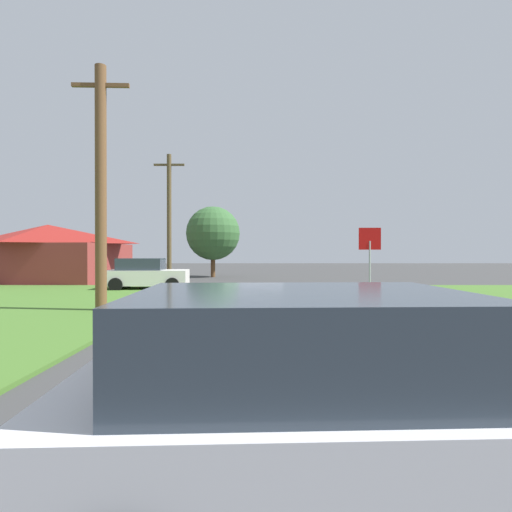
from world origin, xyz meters
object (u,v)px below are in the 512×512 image
at_px(car_behind_on_main_road, 347,408).
at_px(utility_pole_near, 101,186).
at_px(stop_sign, 370,249).
at_px(utility_pole_mid, 169,217).
at_px(parked_car_near_building, 146,274).
at_px(barn, 48,253).
at_px(oak_tree_left, 213,233).

distance_m(car_behind_on_main_road, utility_pole_near, 12.19).
height_order(stop_sign, utility_pole_mid, utility_pole_mid).
relative_size(parked_car_near_building, barn, 0.44).
relative_size(car_behind_on_main_road, oak_tree_left, 0.75).
relative_size(stop_sign, utility_pole_near, 0.36).
relative_size(parked_car_near_building, oak_tree_left, 0.74).
bearing_deg(oak_tree_left, utility_pole_near, -94.52).
bearing_deg(utility_pole_near, oak_tree_left, 85.48).
bearing_deg(barn, utility_pole_near, -58.21).
distance_m(stop_sign, barn, 21.23).
xyz_separation_m(stop_sign, barn, (-17.80, 11.56, -0.15)).
height_order(utility_pole_near, oak_tree_left, utility_pole_near).
xyz_separation_m(car_behind_on_main_road, utility_pole_mid, (-5.76, 21.79, 3.20)).
height_order(parked_car_near_building, oak_tree_left, oak_tree_left).
bearing_deg(parked_car_near_building, utility_pole_mid, 78.55).
relative_size(parked_car_near_building, car_behind_on_main_road, 0.98).
xyz_separation_m(parked_car_near_building, utility_pole_mid, (0.49, 3.33, 3.20)).
relative_size(car_behind_on_main_road, utility_pole_near, 0.53).
height_order(utility_pole_near, barn, utility_pole_near).
distance_m(stop_sign, car_behind_on_main_road, 13.29).
bearing_deg(oak_tree_left, stop_sign, -66.07).
bearing_deg(car_behind_on_main_road, stop_sign, 71.74).
xyz_separation_m(oak_tree_left, barn, (-10.17, -5.65, -1.56)).
height_order(car_behind_on_main_road, utility_pole_mid, utility_pole_mid).
relative_size(utility_pole_near, oak_tree_left, 1.41).
xyz_separation_m(parked_car_near_building, oak_tree_left, (2.23, 11.47, 2.63)).
bearing_deg(stop_sign, barn, -31.51).
xyz_separation_m(stop_sign, car_behind_on_main_road, (-3.62, -12.73, -1.21)).
distance_m(parked_car_near_building, utility_pole_near, 8.73).
bearing_deg(stop_sign, utility_pole_near, 15.86).
distance_m(oak_tree_left, barn, 11.73).
height_order(parked_car_near_building, utility_pole_near, utility_pole_near).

